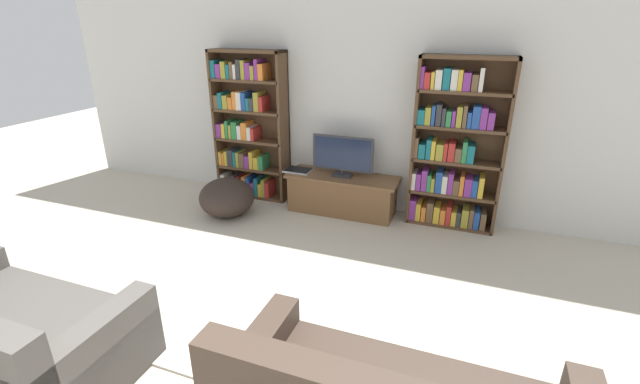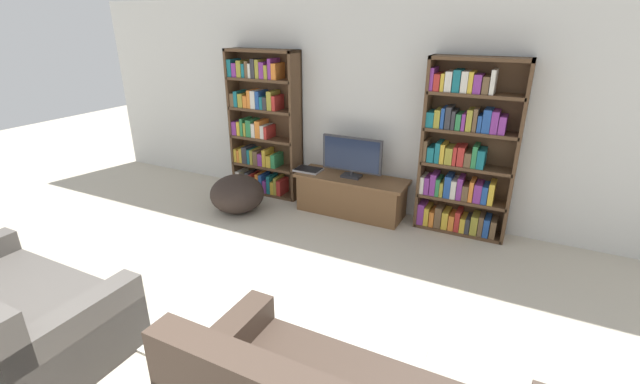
{
  "view_description": "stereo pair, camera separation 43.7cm",
  "coord_description": "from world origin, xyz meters",
  "px_view_note": "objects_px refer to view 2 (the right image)",
  "views": [
    {
      "loc": [
        1.39,
        -0.96,
        2.34
      ],
      "look_at": [
        -0.04,
        2.84,
        0.7
      ],
      "focal_mm": 24.0,
      "sensor_mm": 36.0,
      "label": 1
    },
    {
      "loc": [
        1.79,
        -0.78,
        2.34
      ],
      "look_at": [
        -0.04,
        2.84,
        0.7
      ],
      "focal_mm": 24.0,
      "sensor_mm": 36.0,
      "label": 2
    }
  ],
  "objects_px": {
    "bookshelf_left": "(263,126)",
    "couch_left_sectional": "(7,318)",
    "beanbag_ottoman": "(237,194)",
    "tv_stand": "(351,195)",
    "laptop": "(308,170)",
    "television": "(352,156)",
    "bookshelf_right": "(464,154)"
  },
  "relations": [
    {
      "from": "bookshelf_left",
      "to": "laptop",
      "type": "relative_size",
      "value": 5.78
    },
    {
      "from": "bookshelf_right",
      "to": "laptop",
      "type": "distance_m",
      "value": 1.96
    },
    {
      "from": "bookshelf_left",
      "to": "couch_left_sectional",
      "type": "height_order",
      "value": "bookshelf_left"
    },
    {
      "from": "television",
      "to": "laptop",
      "type": "distance_m",
      "value": 0.66
    },
    {
      "from": "laptop",
      "to": "couch_left_sectional",
      "type": "relative_size",
      "value": 0.2
    },
    {
      "from": "laptop",
      "to": "beanbag_ottoman",
      "type": "bearing_deg",
      "value": -141.37
    },
    {
      "from": "television",
      "to": "beanbag_ottoman",
      "type": "height_order",
      "value": "television"
    },
    {
      "from": "tv_stand",
      "to": "laptop",
      "type": "relative_size",
      "value": 4.15
    },
    {
      "from": "bookshelf_left",
      "to": "television",
      "type": "bearing_deg",
      "value": -5.53
    },
    {
      "from": "couch_left_sectional",
      "to": "laptop",
      "type": "bearing_deg",
      "value": 78.01
    },
    {
      "from": "bookshelf_left",
      "to": "couch_left_sectional",
      "type": "xyz_separation_m",
      "value": [
        0.08,
        -3.57,
        -0.7
      ]
    },
    {
      "from": "bookshelf_left",
      "to": "beanbag_ottoman",
      "type": "xyz_separation_m",
      "value": [
        0.07,
        -0.75,
        -0.72
      ]
    },
    {
      "from": "couch_left_sectional",
      "to": "tv_stand",
      "type": "bearing_deg",
      "value": 68.92
    },
    {
      "from": "tv_stand",
      "to": "bookshelf_right",
      "type": "bearing_deg",
      "value": 5.6
    },
    {
      "from": "tv_stand",
      "to": "television",
      "type": "distance_m",
      "value": 0.52
    },
    {
      "from": "bookshelf_right",
      "to": "laptop",
      "type": "relative_size",
      "value": 5.78
    },
    {
      "from": "bookshelf_left",
      "to": "television",
      "type": "relative_size",
      "value": 2.55
    },
    {
      "from": "bookshelf_right",
      "to": "laptop",
      "type": "xyz_separation_m",
      "value": [
        -1.91,
        -0.16,
        -0.43
      ]
    },
    {
      "from": "beanbag_ottoman",
      "to": "couch_left_sectional",
      "type": "bearing_deg",
      "value": -89.75
    },
    {
      "from": "tv_stand",
      "to": "couch_left_sectional",
      "type": "relative_size",
      "value": 0.83
    },
    {
      "from": "couch_left_sectional",
      "to": "television",
      "type": "bearing_deg",
      "value": 68.88
    },
    {
      "from": "couch_left_sectional",
      "to": "beanbag_ottoman",
      "type": "distance_m",
      "value": 2.82
    },
    {
      "from": "tv_stand",
      "to": "couch_left_sectional",
      "type": "distance_m",
      "value": 3.68
    },
    {
      "from": "tv_stand",
      "to": "beanbag_ottoman",
      "type": "relative_size",
      "value": 2.06
    },
    {
      "from": "bookshelf_left",
      "to": "bookshelf_right",
      "type": "distance_m",
      "value": 2.71
    },
    {
      "from": "bookshelf_left",
      "to": "couch_left_sectional",
      "type": "distance_m",
      "value": 3.63
    },
    {
      "from": "tv_stand",
      "to": "television",
      "type": "xyz_separation_m",
      "value": [
        -0.0,
        -0.01,
        0.52
      ]
    },
    {
      "from": "bookshelf_right",
      "to": "television",
      "type": "distance_m",
      "value": 1.32
    },
    {
      "from": "television",
      "to": "laptop",
      "type": "xyz_separation_m",
      "value": [
        -0.6,
        -0.02,
        -0.26
      ]
    },
    {
      "from": "bookshelf_left",
      "to": "television",
      "type": "xyz_separation_m",
      "value": [
        1.4,
        -0.14,
        -0.2
      ]
    },
    {
      "from": "couch_left_sectional",
      "to": "beanbag_ottoman",
      "type": "xyz_separation_m",
      "value": [
        -0.01,
        2.82,
        -0.03
      ]
    },
    {
      "from": "television",
      "to": "bookshelf_right",
      "type": "bearing_deg",
      "value": 5.86
    }
  ]
}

